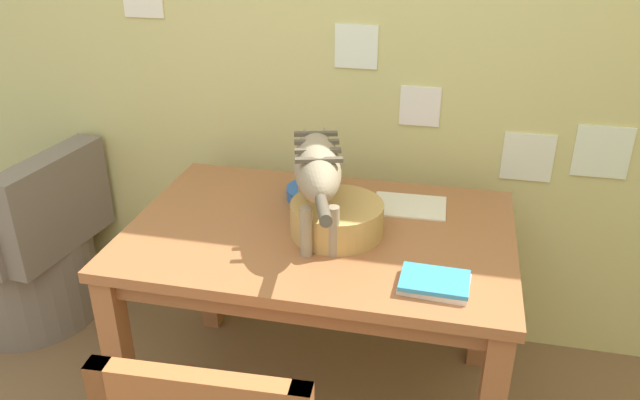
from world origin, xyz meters
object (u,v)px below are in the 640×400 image
Objects in this scene: cat at (317,166)px; magazine at (410,206)px; dining_table at (320,253)px; book_stack at (435,283)px; wicker_armchair at (29,260)px; saucer_bowl at (314,193)px; wicker_basket at (337,218)px; coffee_mug at (315,176)px.

cat is 0.41m from magazine.
book_stack is at bearing -34.50° from dining_table.
book_stack is 0.25× the size of wicker_armchair.
cat is 3.73× the size of book_stack.
saucer_bowl reaches higher than book_stack.
saucer_bowl is 0.27m from wicker_basket.
coffee_mug reaches higher than wicker_basket.
coffee_mug is at bearing -85.43° from wicker_armchair.
wicker_basket is (-0.21, -0.24, 0.05)m from magazine.
wicker_basket is at bearing -61.33° from saucer_bowl.
saucer_bowl is 0.80× the size of magazine.
coffee_mug is 0.17× the size of wicker_armchair.
cat reaches higher than saucer_bowl.
wicker_armchair reaches higher than saucer_bowl.
wicker_basket is at bearing 143.23° from book_stack.
cat is 2.49× the size of wicker_basket.
coffee_mug is at bearing 179.17° from magazine.
wicker_basket is at bearing -19.80° from dining_table.
saucer_bowl reaches higher than dining_table.
cat reaches higher than coffee_mug.
cat is 0.94× the size of wicker_armchair.
cat is 0.51m from book_stack.
book_stack reaches higher than magazine.
wicker_basket reaches higher than wicker_armchair.
dining_table is at bearing 160.20° from wicker_basket.
book_stack is (0.11, -0.48, 0.01)m from magazine.
cat is 1.52m from wicker_armchair.
coffee_mug reaches higher than dining_table.
book_stack is (0.38, -0.26, 0.11)m from dining_table.
wicker_armchair is (-1.28, 0.05, -0.48)m from saucer_bowl.
magazine is at bearing -84.80° from wicker_armchair.
magazine is at bearing 103.34° from book_stack.
cat reaches higher than wicker_armchair.
dining_table is 6.24× the size of saucer_bowl.
book_stack is at bearing -46.75° from coffee_mug.
wicker_armchair is (-1.62, 0.05, -0.47)m from magazine.
book_stack is at bearing -46.52° from saucer_bowl.
book_stack is 1.87m from wicker_armchair.
magazine is 0.84× the size of wicker_basket.
magazine is at bearing 39.04° from dining_table.
saucer_bowl is 1.01× the size of book_stack.
coffee_mug is 0.65m from book_stack.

